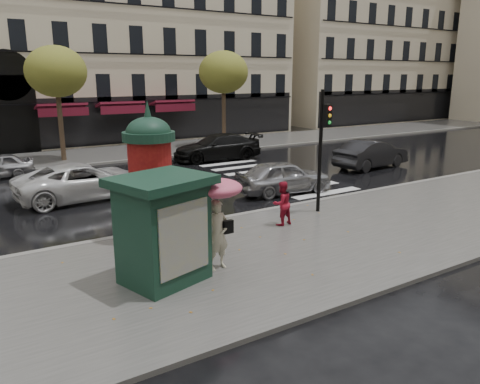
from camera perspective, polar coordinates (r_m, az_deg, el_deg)
ground at (r=14.12m, az=3.56°, el=-6.68°), size 160.00×160.00×0.00m
near_sidewalk at (r=13.72m, az=4.79°, el=-7.07°), size 90.00×7.00×0.12m
far_sidewalk at (r=31.07m, az=-17.43°, el=4.27°), size 90.00×6.00×0.12m
near_kerb at (r=16.48m, az=-2.55°, el=-3.34°), size 90.00×0.25×0.14m
far_kerb at (r=28.22m, az=-15.82°, el=3.47°), size 90.00×0.25×0.14m
zebra_crossing at (r=25.01m, az=1.87°, el=2.54°), size 3.60×11.75×0.01m
bldg_far_right at (r=58.65m, az=14.26°, el=19.83°), size 24.00×14.00×22.90m
tree_far_left at (r=29.25m, az=-21.52°, el=13.45°), size 3.40×3.40×6.64m
tree_far_right at (r=33.22m, az=-2.02°, el=14.35°), size 3.40×3.40×6.64m
woman_umbrella at (r=11.78m, az=-2.77°, el=-2.02°), size 1.27×1.27×2.45m
woman_red at (r=15.57m, az=5.13°, el=-1.39°), size 0.75×0.60×1.48m
man_burgundy at (r=13.92m, az=-10.49°, el=-2.82°), size 1.01×0.84×1.78m
morris_column at (r=14.32m, az=-10.86°, el=2.21°), size 1.55×1.55×4.17m
traffic_light at (r=16.91m, az=10.04°, el=6.34°), size 0.30×0.43×4.40m
newsstand at (r=11.31m, az=-9.37°, el=-4.37°), size 2.58×2.35×2.59m
car_silver at (r=20.33m, az=5.30°, el=1.88°), size 4.42×2.14×1.45m
car_darkgrey at (r=26.85m, az=15.74°, el=4.49°), size 4.85×2.11×1.55m
car_white at (r=20.30m, az=-18.51°, el=1.26°), size 5.58×2.88×1.51m
car_black at (r=28.36m, az=-2.81°, el=5.48°), size 5.57×2.81×1.55m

